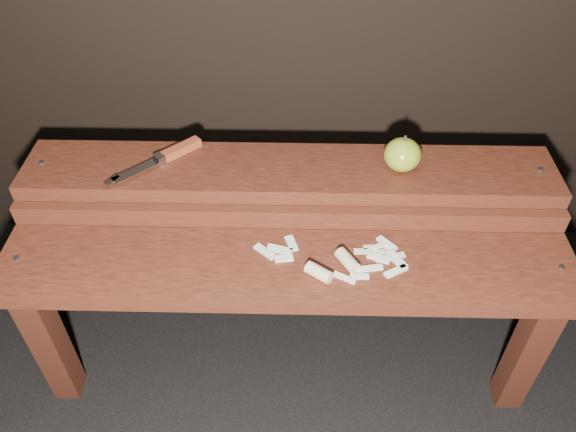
{
  "coord_description": "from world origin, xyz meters",
  "views": [
    {
      "loc": [
        0.02,
        -0.83,
        1.27
      ],
      "look_at": [
        0.0,
        0.06,
        0.45
      ],
      "focal_mm": 35.0,
      "sensor_mm": 36.0,
      "label": 1
    }
  ],
  "objects_px": {
    "bench_front_tier": "(287,288)",
    "bench_rear_tier": "(289,197)",
    "knife": "(170,155)",
    "apple": "(402,155)"
  },
  "relations": [
    {
      "from": "bench_rear_tier",
      "to": "apple",
      "type": "relative_size",
      "value": 14.02
    },
    {
      "from": "apple",
      "to": "knife",
      "type": "height_order",
      "value": "apple"
    },
    {
      "from": "apple",
      "to": "bench_rear_tier",
      "type": "bearing_deg",
      "value": -179.0
    },
    {
      "from": "bench_front_tier",
      "to": "bench_rear_tier",
      "type": "bearing_deg",
      "value": 90.0
    },
    {
      "from": "apple",
      "to": "knife",
      "type": "bearing_deg",
      "value": 177.26
    },
    {
      "from": "bench_front_tier",
      "to": "bench_rear_tier",
      "type": "relative_size",
      "value": 1.0
    },
    {
      "from": "bench_front_tier",
      "to": "knife",
      "type": "height_order",
      "value": "knife"
    },
    {
      "from": "bench_front_tier",
      "to": "bench_rear_tier",
      "type": "height_order",
      "value": "bench_rear_tier"
    },
    {
      "from": "bench_rear_tier",
      "to": "knife",
      "type": "xyz_separation_m",
      "value": [
        -0.27,
        0.03,
        0.1
      ]
    },
    {
      "from": "apple",
      "to": "bench_front_tier",
      "type": "bearing_deg",
      "value": -137.09
    }
  ]
}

